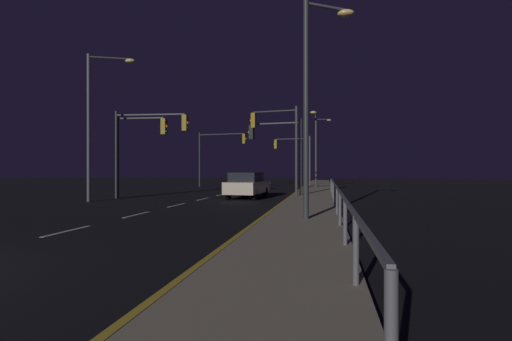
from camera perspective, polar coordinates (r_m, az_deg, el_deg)
ground_plane at (r=23.22m, az=-7.57°, el=-4.18°), size 112.00×112.00×0.00m
sidewalk_right at (r=22.11m, az=8.47°, el=-4.21°), size 2.57×77.00×0.14m
lane_markings_center at (r=26.57m, az=-5.24°, el=-3.63°), size 0.14×50.00×0.01m
lane_edge_line at (r=27.19m, az=5.57°, el=-3.55°), size 0.14×53.00×0.01m
car at (r=23.26m, az=-1.33°, el=-2.15°), size 2.07×4.50×1.57m
traffic_light_far_left at (r=24.74m, az=3.08°, el=4.33°), size 3.60×0.67×4.86m
traffic_light_near_right at (r=38.84m, az=-5.49°, el=3.45°), size 5.19×0.91×5.60m
traffic_light_mid_right at (r=40.21m, az=5.62°, el=2.97°), size 3.94×0.77×5.11m
traffic_light_overhead_east at (r=24.28m, az=-17.09°, el=4.47°), size 3.26×0.46×5.13m
traffic_light_far_right at (r=24.08m, az=3.08°, el=5.48°), size 3.10×0.68×5.54m
traffic_light_far_center at (r=23.85m, az=-15.89°, el=5.00°), size 4.60×0.56×5.30m
street_lamp_median at (r=12.86m, az=8.66°, el=12.25°), size 1.66×1.06×7.15m
street_lamp_across_street at (r=22.72m, az=-22.85°, el=7.91°), size 2.37×1.08×8.04m
street_lamp_far_end at (r=49.03m, az=9.32°, el=3.90°), size 1.98×0.68×8.18m
street_lamp_corner at (r=35.36m, az=8.90°, el=4.29°), size 0.58×1.63×6.96m
barrier_fence at (r=15.39m, az=11.89°, el=-3.09°), size 0.09×25.73×0.98m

